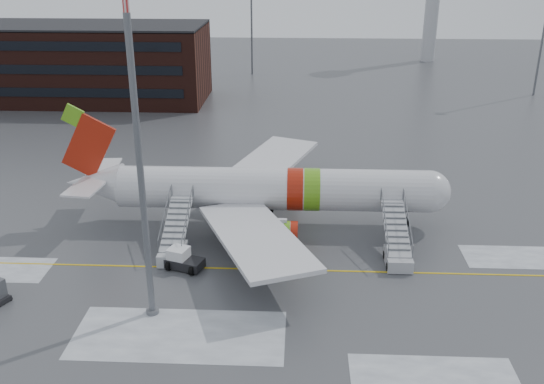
# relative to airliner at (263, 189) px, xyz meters

# --- Properties ---
(ground) EXTENTS (260.00, 260.00, 0.00)m
(ground) POSITION_rel_airliner_xyz_m (1.54, -7.55, -3.42)
(ground) COLOR #494C4F
(ground) RESTS_ON ground
(airliner) EXTENTS (35.03, 32.97, 11.18)m
(airliner) POSITION_rel_airliner_xyz_m (0.00, 0.00, 0.00)
(airliner) COLOR silver
(airliner) RESTS_ON ground
(airstair_fwd) EXTENTS (2.05, 7.70, 3.48)m
(airstair_fwd) POSITION_rel_airliner_xyz_m (11.36, -6.54, -2.35)
(airstair_fwd) COLOR #A4A6AB
(airstair_fwd) RESTS_ON ground
(airstair_aft) EXTENTS (2.05, 7.70, 3.48)m
(airstair_aft) POSITION_rel_airliner_xyz_m (-6.93, -6.54, -2.35)
(airstair_aft) COLOR #ABAEB2
(airstair_aft) RESTS_ON ground
(pushback_tug) EXTENTS (3.29, 2.87, 1.68)m
(pushback_tug) POSITION_rel_airliner_xyz_m (-5.87, -8.57, -2.68)
(pushback_tug) COLOR black
(pushback_tug) RESTS_ON ground
(light_mast_near) EXTENTS (1.20, 1.20, 25.67)m
(light_mast_near) POSITION_rel_airliner_xyz_m (-6.82, -15.09, 9.86)
(light_mast_near) COLOR #595B60
(light_mast_near) RESTS_ON ground
(terminal_building) EXTENTS (62.00, 16.11, 12.30)m
(terminal_building) POSITION_rel_airliner_xyz_m (-43.46, 47.43, 2.78)
(terminal_building) COLOR #3F1E16
(terminal_building) RESTS_ON ground
(light_mast_far_n) EXTENTS (1.20, 1.20, 24.25)m
(light_mast_far_n) POSITION_rel_airliner_xyz_m (-6.46, 70.45, 10.42)
(light_mast_far_n) COLOR #595B60
(light_mast_far_n) RESTS_ON ground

